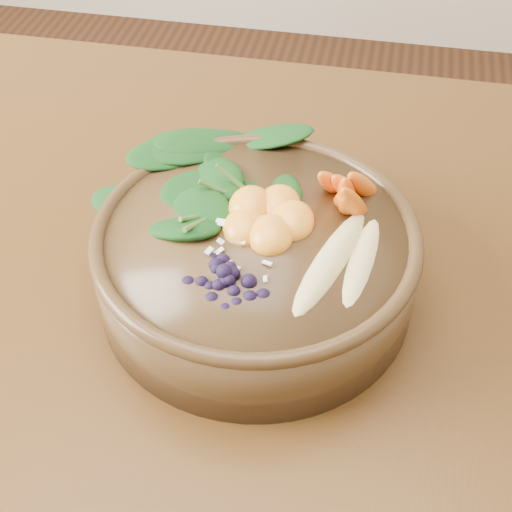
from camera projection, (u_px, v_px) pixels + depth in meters
dining_table at (119, 334)px, 0.78m from camera, size 1.60×0.90×0.75m
stoneware_bowl at (256, 264)px, 0.67m from camera, size 0.37×0.37×0.08m
kale_heap at (244, 161)px, 0.68m from camera, size 0.24×0.22×0.05m
carrot_cluster at (350, 165)px, 0.64m from camera, size 0.08×0.08×0.08m
banana_halves at (348, 249)px, 0.60m from camera, size 0.08×0.16×0.03m
mandarin_cluster at (268, 207)px, 0.64m from camera, size 0.11×0.11×0.03m
blueberry_pile at (224, 260)px, 0.58m from camera, size 0.16×0.14×0.04m
coconut_flakes at (247, 243)px, 0.62m from camera, size 0.11×0.10×0.01m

